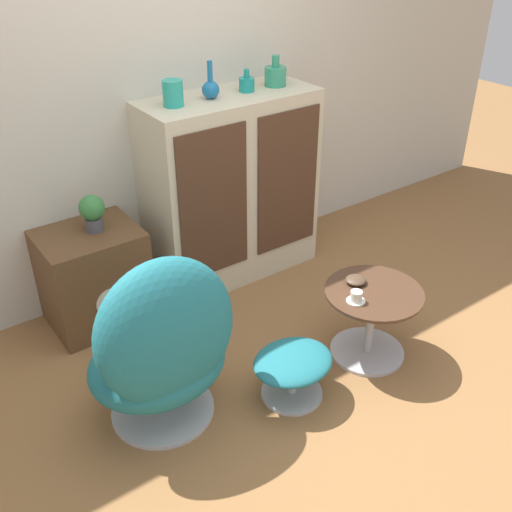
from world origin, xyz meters
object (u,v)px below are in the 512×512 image
Objects in this scene: egg_chair at (162,348)px; vase_rightmost at (275,75)px; coffee_table at (371,318)px; bowl at (356,280)px; sideboard at (231,188)px; tv_console at (94,277)px; potted_plant at (92,211)px; vase_inner_left at (211,88)px; ottoman at (293,366)px; teacup at (356,297)px; vase_inner_right at (247,84)px; vase_leftmost at (173,93)px.

egg_chair is 1.88m from vase_rightmost.
coffee_table is 1.59m from vase_rightmost.
vase_rightmost reaches higher than bowl.
sideboard is 1.09m from bowl.
bowl is at bearing -45.19° from tv_console.
potted_plant reaches higher than coffee_table.
vase_inner_left reaches higher than sideboard.
ottoman is 1.95× the size of vase_inner_left.
sideboard is 12.18× the size of teacup.
coffee_table is at bearing -77.81° from bowl.
tv_console is 5.31× the size of bowl.
coffee_table is 5.33× the size of teacup.
vase_inner_left reaches higher than coffee_table.
teacup is 0.17m from bowl.
vase_inner_right is at bearing 39.94° from egg_chair.
vase_inner_left reaches higher than vase_leftmost.
vase_inner_left is 2.17× the size of teacup.
egg_chair reaches higher than tv_console.
teacup is at bearing -176.01° from coffee_table.
egg_chair is at bearing -124.30° from vase_leftmost.
vase_inner_right is 1.33× the size of teacup.
coffee_table is 4.00× the size of vase_inner_right.
tv_console is 1.52m from bowl.
egg_chair is at bearing -140.06° from vase_inner_right.
teacup is at bearing -51.73° from tv_console.
bowl is (1.02, -1.08, -0.28)m from potted_plant.
bowl is at bearing -103.41° from vase_rightmost.
vase_inner_right reaches higher than potted_plant.
egg_chair reaches higher than coffee_table.
coffee_table is at bearing -67.86° from vase_leftmost.
potted_plant is at bearing 131.13° from coffee_table.
vase_leftmost reaches higher than ottoman.
ottoman is 0.80× the size of coffee_table.
vase_inner_left is (0.25, 0.00, -0.01)m from vase_leftmost.
vase_inner_left is at bearing 94.48° from teacup.
vase_leftmost is at bearing 179.40° from sideboard.
bowl is at bearing 102.19° from coffee_table.
ottoman is at bearing -166.58° from bowl.
sideboard is 1.28× the size of egg_chair.
bowl is at bearing 13.42° from ottoman.
tv_console is (-0.98, 0.00, -0.31)m from sideboard.
vase_inner_left is 1.38m from bowl.
potted_plant is (-1.04, 1.19, 0.47)m from coffee_table.
vase_inner_left is at bearing -0.03° from tv_console.
teacup is (-0.16, -1.20, -0.81)m from vase_inner_right.
vase_leftmost reaches higher than vase_inner_right.
tv_console is 1.12× the size of coffee_table.
sideboard reaches higher than teacup.
potted_plant is at bearing 0.53° from tv_console.
teacup is 0.89× the size of bowl.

